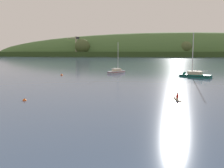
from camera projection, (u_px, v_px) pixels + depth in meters
The scene contains 7 objects.
far_shoreline_hill at pixel (176, 56), 274.96m from camera, with size 521.52×84.18×50.68m.
dockside_crane at pixel (76, 47), 260.02m from camera, with size 14.33×9.18×20.12m.
sailboat_midwater_white at pixel (192, 76), 60.39m from camera, with size 8.04×5.94×11.57m.
sailboat_far_left at pixel (118, 72), 71.25m from camera, with size 5.08×6.42×9.40m.
canoe_with_paddler at pixel (177, 99), 33.02m from camera, with size 1.47×3.95×1.02m.
mooring_buoy_foreground at pixel (62, 75), 64.58m from camera, with size 0.64×0.64×0.72m.
mooring_buoy_midchannel at pixel (25, 101), 32.19m from camera, with size 0.49×0.49×0.57m.
Camera 1 is at (0.05, -8.97, 6.33)m, focal length 40.87 mm.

